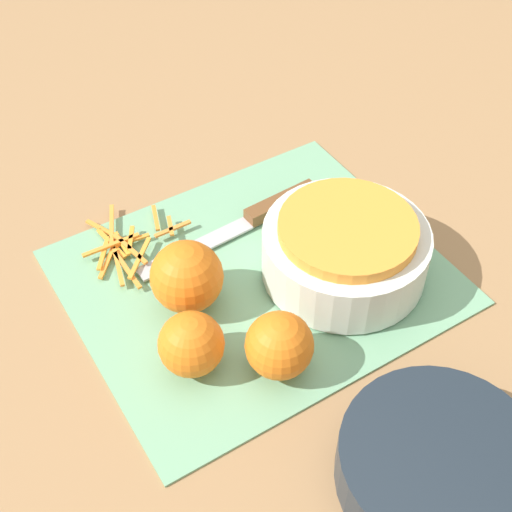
% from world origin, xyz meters
% --- Properties ---
extents(ground_plane, '(4.00, 4.00, 0.00)m').
position_xyz_m(ground_plane, '(0.00, 0.00, 0.00)').
color(ground_plane, '#9E754C').
extents(cutting_board, '(0.40, 0.34, 0.01)m').
position_xyz_m(cutting_board, '(0.00, 0.00, 0.00)').
color(cutting_board, '#75AD84').
rests_on(cutting_board, ground_plane).
extents(bowl_speckled, '(0.18, 0.18, 0.07)m').
position_xyz_m(bowl_speckled, '(-0.09, 0.05, 0.04)').
color(bowl_speckled, silver).
rests_on(bowl_speckled, cutting_board).
extents(bowl_dark, '(0.18, 0.18, 0.05)m').
position_xyz_m(bowl_dark, '(-0.01, 0.29, 0.02)').
color(bowl_dark, '#1E2833').
rests_on(bowl_dark, ground_plane).
extents(knife, '(0.25, 0.04, 0.02)m').
position_xyz_m(knife, '(-0.06, -0.08, 0.01)').
color(knife, brown).
rests_on(knife, cutting_board).
extents(orange_left, '(0.07, 0.07, 0.07)m').
position_xyz_m(orange_left, '(0.12, 0.07, 0.04)').
color(orange_left, orange).
rests_on(orange_left, cutting_board).
extents(orange_right, '(0.07, 0.07, 0.07)m').
position_xyz_m(orange_right, '(0.05, 0.12, 0.04)').
color(orange_right, orange).
rests_on(orange_right, cutting_board).
extents(orange_back, '(0.08, 0.08, 0.08)m').
position_xyz_m(orange_back, '(0.08, -0.01, 0.05)').
color(orange_back, orange).
rests_on(orange_back, cutting_board).
extents(peel_pile, '(0.13, 0.14, 0.01)m').
position_xyz_m(peel_pile, '(0.11, -0.12, 0.01)').
color(peel_pile, orange).
rests_on(peel_pile, cutting_board).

